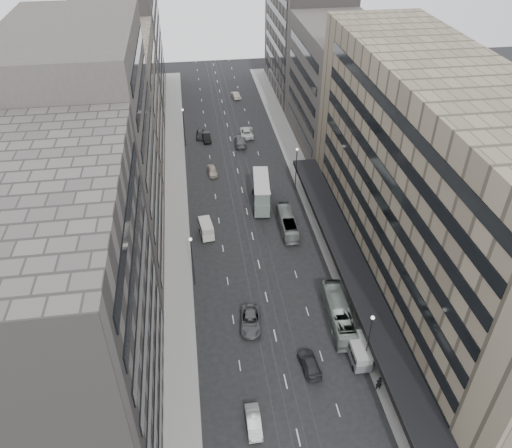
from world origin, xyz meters
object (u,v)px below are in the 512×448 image
sedan_1 (254,422)px  sedan_2 (251,321)px  double_decker (261,192)px  panel_van (206,229)px  pedestrian (379,383)px  bus_far (287,223)px  vw_microbus (358,351)px  bus_near (339,314)px

sedan_1 → sedan_2: sedan_2 is taller
double_decker → panel_van: (-10.02, -7.58, -1.30)m
pedestrian → sedan_1: bearing=10.2°
panel_van → double_decker: bearing=30.0°
bus_far → sedan_1: bearing=74.7°
double_decker → sedan_1: size_ratio=2.22×
panel_van → pedestrian: (17.49, -31.65, -0.26)m
vw_microbus → sedan_2: bearing=149.6°
double_decker → pedestrian: 39.96m
bus_near → vw_microbus: bus_near is taller
bus_near → sedan_1: size_ratio=2.54×
panel_van → pedestrian: size_ratio=2.12×
sedan_2 → double_decker: bearing=85.4°
bus_far → vw_microbus: size_ratio=1.99×
vw_microbus → pedestrian: vw_microbus is taller
double_decker → panel_van: bearing=-136.5°
bus_far → sedan_2: (-8.70, -19.82, -0.54)m
bus_near → vw_microbus: 6.21m
sedan_1 → double_decker: bearing=80.8°
bus_near → vw_microbus: (0.70, -6.17, -0.08)m
panel_van → sedan_1: bearing=-92.3°
panel_van → sedan_1: (2.85, -34.11, -0.73)m
pedestrian → bus_far: bearing=-81.5°
bus_near → panel_van: 26.27m
double_decker → pedestrian: (7.47, -39.23, -1.56)m
vw_microbus → panel_van: 31.77m
sedan_2 → pedestrian: 17.56m
bus_far → double_decker: (-3.13, 7.66, 1.41)m
double_decker → pedestrian: double_decker is taller
panel_van → sedan_1: 34.24m
panel_van → sedan_2: (4.44, -19.90, -0.65)m
bus_far → sedan_1: (-10.29, -34.04, -0.62)m
bus_near → sedan_1: (-12.94, -13.12, -0.80)m
bus_near → bus_far: size_ratio=1.14×
double_decker → sedan_1: bearing=-93.4°
pedestrian → panel_van: bearing=-60.5°
vw_microbus → pedestrian: 4.61m
bus_near → sedan_2: bus_near is taller
bus_near → sedan_1: bearing=48.7°
pedestrian → double_decker: bearing=-78.6°
bus_near → pedestrian: 10.80m
double_decker → pedestrian: bearing=-72.9°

